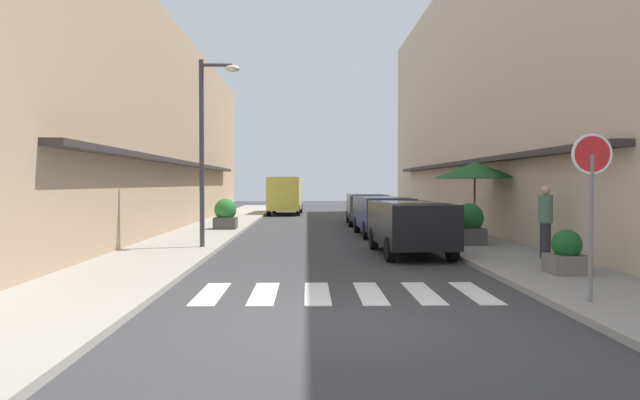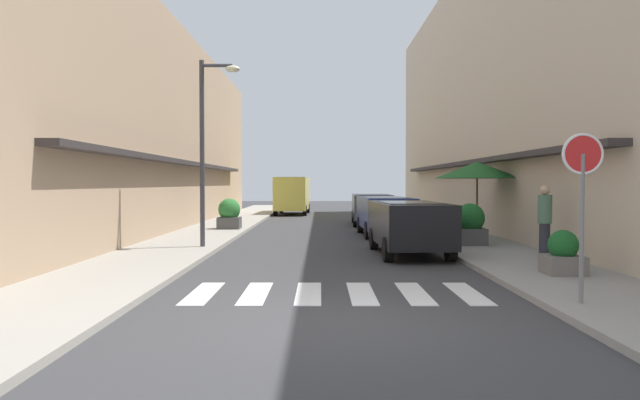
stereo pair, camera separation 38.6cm
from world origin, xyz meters
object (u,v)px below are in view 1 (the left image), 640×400
(parked_car_far, at_px, (367,205))
(planter_corner, at_px, (567,254))
(street_lamp, at_px, (208,133))
(pedestrian_walking_near, at_px, (545,220))
(parked_car_near, at_px, (410,222))
(parked_car_mid, at_px, (382,211))
(planter_far, at_px, (225,214))
(cafe_umbrella, at_px, (475,170))
(delivery_van, at_px, (285,192))
(planter_midblock, at_px, (469,224))
(round_street_sign, at_px, (592,173))

(parked_car_far, height_order, planter_corner, parked_car_far)
(street_lamp, height_order, pedestrian_walking_near, street_lamp)
(parked_car_near, relative_size, parked_car_mid, 0.97)
(planter_far, bearing_deg, planter_corner, -54.44)
(parked_car_near, bearing_deg, planter_corner, -58.61)
(parked_car_far, distance_m, cafe_umbrella, 8.97)
(parked_car_mid, height_order, planter_corner, parked_car_mid)
(delivery_van, bearing_deg, planter_corner, -75.33)
(planter_corner, xyz_separation_m, planter_midblock, (-0.43, 5.85, 0.20))
(delivery_van, bearing_deg, planter_midblock, -72.39)
(cafe_umbrella, bearing_deg, parked_car_mid, 138.09)
(street_lamp, xyz_separation_m, planter_corner, (8.25, -5.32, -2.92))
(parked_car_mid, relative_size, planter_far, 3.59)
(cafe_umbrella, relative_size, planter_corner, 3.08)
(planter_midblock, xyz_separation_m, planter_far, (-8.27, 6.32, -0.01))
(parked_car_near, distance_m, pedestrian_walking_near, 3.51)
(pedestrian_walking_near, bearing_deg, street_lamp, -30.87)
(round_street_sign, bearing_deg, street_lamp, 131.63)
(parked_car_far, xyz_separation_m, round_street_sign, (1.60, -18.96, 1.22))
(parked_car_far, height_order, cafe_umbrella, cafe_umbrella)
(parked_car_far, bearing_deg, delivery_van, 113.49)
(parked_car_mid, distance_m, street_lamp, 7.89)
(parked_car_far, xyz_separation_m, cafe_umbrella, (2.78, -8.40, 1.49))
(street_lamp, relative_size, planter_far, 4.39)
(parked_car_far, distance_m, planter_far, 7.29)
(planter_far, bearing_deg, parked_car_far, 32.09)
(parked_car_far, height_order, round_street_sign, round_street_sign)
(parked_car_near, distance_m, parked_car_far, 11.90)
(delivery_van, distance_m, pedestrian_walking_near, 24.39)
(planter_midblock, bearing_deg, parked_car_mid, 116.11)
(pedestrian_walking_near, bearing_deg, delivery_van, -85.42)
(parked_car_far, distance_m, planter_midblock, 10.40)
(parked_car_near, bearing_deg, cafe_umbrella, 51.52)
(parked_car_mid, height_order, street_lamp, street_lamp)
(parked_car_mid, height_order, parked_car_far, same)
(cafe_umbrella, bearing_deg, pedestrian_walking_near, -86.79)
(street_lamp, distance_m, cafe_umbrella, 8.88)
(parked_car_near, height_order, pedestrian_walking_near, pedestrian_walking_near)
(parked_car_far, xyz_separation_m, planter_corner, (2.52, -16.03, -0.40))
(round_street_sign, distance_m, pedestrian_walking_near, 5.67)
(parked_car_near, xyz_separation_m, planter_midblock, (2.10, 1.71, -0.20))
(cafe_umbrella, bearing_deg, planter_far, 153.16)
(delivery_van, height_order, pedestrian_walking_near, delivery_van)
(planter_far, bearing_deg, cafe_umbrella, -26.84)
(parked_car_near, xyz_separation_m, delivery_van, (-4.21, 21.58, 0.48))
(delivery_van, xyz_separation_m, pedestrian_walking_near, (7.28, -23.27, -0.32))
(cafe_umbrella, xyz_separation_m, planter_far, (-8.95, 4.53, -1.70))
(street_lamp, bearing_deg, round_street_sign, -48.37)
(street_lamp, xyz_separation_m, pedestrian_walking_near, (8.80, -2.87, -2.36))
(delivery_van, bearing_deg, planter_far, -98.24)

